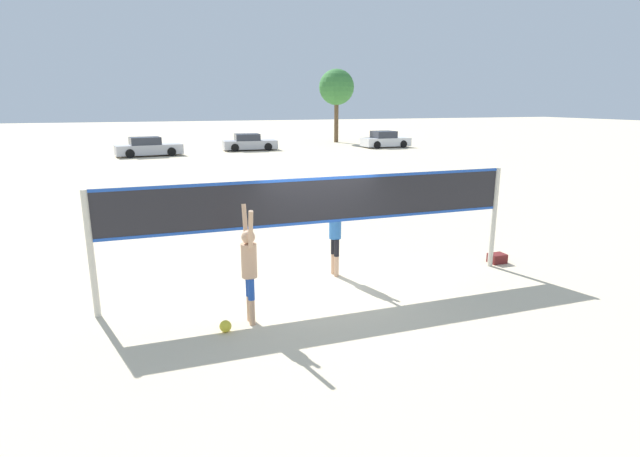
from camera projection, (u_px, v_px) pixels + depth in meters
name	position (u px, v px, depth m)	size (l,w,h in m)	color
ground_plane	(320.00, 288.00, 10.86)	(200.00, 200.00, 0.00)	beige
volleyball_net	(320.00, 209.00, 10.43)	(9.02, 0.12, 2.42)	beige
player_spiker	(249.00, 263.00, 8.87)	(0.28, 0.71, 2.17)	tan
player_blocker	(335.00, 227.00, 11.39)	(0.28, 0.71, 2.18)	tan
volleyball	(225.00, 326.00, 8.76)	(0.21, 0.21, 0.21)	yellow
gear_bag	(497.00, 258.00, 12.53)	(0.40, 0.32, 0.23)	maroon
parked_car_near	(148.00, 148.00, 37.15)	(4.94, 2.43, 1.40)	#B7B7BC
parked_car_mid	(385.00, 140.00, 44.23)	(4.22, 2.05, 1.44)	silver
parked_car_far	(249.00, 143.00, 41.64)	(4.49, 2.18, 1.36)	#B7B7BC
tree_left_cluster	(337.00, 88.00, 48.68)	(3.44, 3.44, 7.06)	brown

